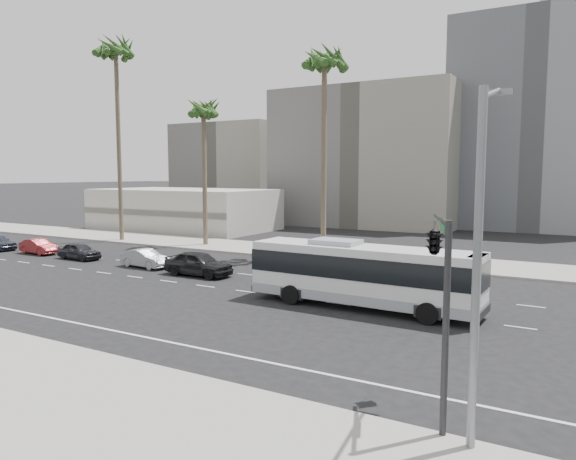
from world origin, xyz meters
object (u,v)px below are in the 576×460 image
Objects in this scene: car_a at (198,263)px; traffic_signal at (436,244)px; car_d at (39,246)px; palm_far at (116,54)px; city_bus at (363,273)px; car_b at (145,258)px; palm_mid at (203,113)px; streetlight_corner at (480,238)px; palm_near at (324,65)px; car_c at (79,251)px.

traffic_signal is at bearing -122.05° from car_a.
car_d is 20.65m from palm_far.
city_bus reaches higher than car_b.
palm_far is (-38.11, 23.03, 13.93)m from traffic_signal.
palm_mid is at bearing -34.93° from car_d.
streetlight_corner is (39.20, -15.39, 4.68)m from car_d.
palm_far reaches higher than palm_near.
streetlight_corner is (7.80, -11.75, 3.52)m from city_bus.
city_bus is 11.63m from traffic_signal.
car_b is at bearing -72.66° from palm_mid.
palm_mid is at bearing 177.13° from palm_near.
car_b is 17.13m from palm_mid.
car_c is 24.91m from palm_near.
car_b is at bearing -37.45° from palm_far.
streetlight_corner is (20.81, -14.45, 4.49)m from car_a.
traffic_signal is 0.33× the size of palm_near.
city_bus is at bearing -95.70° from car_c.
palm_mid is (-3.66, 11.71, 11.95)m from car_b.
palm_far is (-31.99, 13.60, 16.91)m from city_bus.
city_bus is at bearing -23.02° from palm_far.
city_bus is 28.86m from palm_mid.
car_a is 19.33m from palm_mid.
palm_mid reaches higher than car_a.
traffic_signal is at bearing -105.02° from car_d.
car_d is at bearing -86.58° from palm_far.
palm_mid is at bearing 8.02° from palm_far.
palm_far is (-22.74, -0.74, 3.11)m from palm_near.
streetlight_corner reaches higher than city_bus.
palm_far is at bearing 57.38° from car_b.
car_c is at bearing -146.66° from palm_near.
palm_near is (3.76, 11.64, 14.78)m from car_a.
streetlight_corner is (33.70, -15.13, 4.65)m from car_c.
car_a is 0.29× the size of palm_near.
car_a is at bearing -53.30° from palm_mid.
palm_far reaches higher than streetlight_corner.
traffic_signal is (6.11, -9.44, 2.99)m from city_bus.
car_a reaches higher than car_c.
car_a is at bearing -29.87° from palm_far.
palm_far reaches higher than traffic_signal.
car_b is at bearing 146.11° from streetlight_corner.
palm_mid is at bearing 147.84° from city_bus.
palm_far is at bearing 128.09° from traffic_signal.
traffic_signal is (24.63, -12.71, 4.13)m from car_b.
palm_near is 22.96m from palm_far.
city_bus is 13.33m from car_a.
palm_near reaches higher than car_b.
palm_far is at bearing 7.61° from car_d.
palm_near is (-17.05, 26.09, 10.29)m from streetlight_corner.
city_bus reaches higher than car_c.
palm_mid is (-22.17, 14.98, 10.81)m from city_bus.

